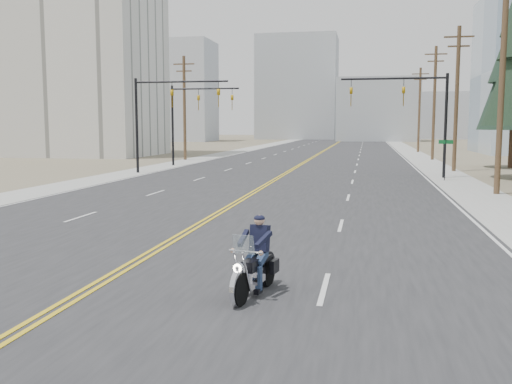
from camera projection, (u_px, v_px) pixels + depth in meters
name	position (u px, v px, depth m)	size (l,w,h in m)	color
ground_plane	(5.00, 341.00, 9.47)	(400.00, 400.00, 0.00)	#776D56
road	(323.00, 151.00, 77.72)	(20.00, 200.00, 0.01)	#303033
sidewalk_left	(241.00, 151.00, 79.89)	(3.00, 200.00, 0.01)	#A5A5A0
sidewalk_right	(410.00, 152.00, 75.54)	(3.00, 200.00, 0.01)	#A5A5A0
traffic_mast_left	(162.00, 106.00, 41.79)	(7.10, 0.26, 7.00)	black
traffic_mast_right	(415.00, 105.00, 38.39)	(7.10, 0.26, 7.00)	black
traffic_mast_far	(191.00, 110.00, 49.66)	(6.10, 0.26, 7.00)	black
street_sign	(445.00, 153.00, 36.46)	(0.90, 0.06, 2.62)	black
utility_pole_b	(502.00, 77.00, 28.83)	(2.20, 0.30, 11.50)	brown
utility_pole_c	(457.00, 97.00, 43.48)	(2.20, 0.30, 11.00)	brown
utility_pole_d	(434.00, 101.00, 58.07)	(2.20, 0.30, 11.50)	brown
utility_pole_e	(419.00, 109.00, 74.68)	(2.20, 0.30, 11.00)	brown
utility_pole_left	(184.00, 106.00, 58.00)	(2.20, 0.30, 10.50)	brown
apartment_block	(75.00, 27.00, 66.65)	(18.00, 14.00, 30.00)	silver
haze_bldg_a	(182.00, 92.00, 126.94)	(14.00, 12.00, 22.00)	#B7BCC6
haze_bldg_b	(377.00, 110.00, 129.00)	(18.00, 14.00, 14.00)	#ADB2B7
haze_bldg_d	(298.00, 88.00, 146.72)	(20.00, 15.00, 26.00)	#ADB2B7
haze_bldg_e	(441.00, 116.00, 150.27)	(14.00, 14.00, 12.00)	#B7BCC6
haze_bldg_f	(144.00, 108.00, 144.75)	(12.00, 12.00, 16.00)	#ADB2B7
motorcyclist	(254.00, 257.00, 11.89)	(0.92, 2.15, 1.68)	black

